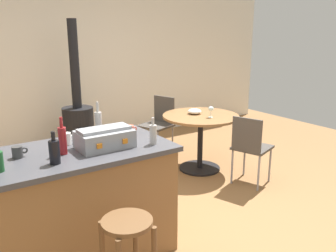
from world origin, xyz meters
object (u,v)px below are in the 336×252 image
at_px(cup_0, 18,152).
at_px(cup_1, 67,139).
at_px(wood_stove, 79,124).
at_px(toolbox, 105,138).
at_px(bottle_1, 54,151).
at_px(cup_2, 130,130).
at_px(folding_chair_far, 159,122).
at_px(bottle_0, 98,124).
at_px(dining_table, 201,128).
at_px(wooden_stool, 128,247).
at_px(folding_chair_near, 250,145).
at_px(bottle_4, 153,134).
at_px(kitchen_island, 79,205).
at_px(wine_glass, 211,109).
at_px(bottle_3, 62,140).
at_px(serving_bowl, 195,111).

bearing_deg(cup_0, cup_1, 13.86).
relative_size(wood_stove, toolbox, 4.71).
distance_m(bottle_1, cup_2, 0.82).
bearing_deg(folding_chair_far, bottle_0, -136.15).
height_order(dining_table, wood_stove, wood_stove).
xyz_separation_m(wood_stove, toolbox, (-0.64, -2.37, 0.50)).
relative_size(wooden_stool, dining_table, 0.68).
distance_m(folding_chair_near, folding_chair_far, 1.50).
height_order(dining_table, toolbox, toolbox).
relative_size(bottle_1, cup_0, 2.06).
distance_m(wood_stove, cup_1, 2.36).
height_order(folding_chair_far, bottle_1, bottle_1).
bearing_deg(folding_chair_far, bottle_4, -123.85).
distance_m(bottle_0, bottle_1, 0.63).
bearing_deg(cup_2, toolbox, -149.13).
relative_size(kitchen_island, wine_glass, 10.28).
distance_m(bottle_0, cup_2, 0.28).
xyz_separation_m(bottle_1, cup_2, (0.75, 0.32, -0.04)).
height_order(wood_stove, bottle_3, wood_stove).
xyz_separation_m(folding_chair_far, serving_bowl, (0.15, -0.63, 0.25)).
bearing_deg(folding_chair_near, bottle_3, -172.90).
bearing_deg(dining_table, wood_stove, 131.14).
height_order(wood_stove, cup_0, wood_stove).
bearing_deg(cup_0, dining_table, 20.36).
xyz_separation_m(folding_chair_far, bottle_0, (-1.57, -1.51, 0.52)).
distance_m(folding_chair_far, bottle_4, 2.35).
relative_size(bottle_4, cup_0, 1.97).
distance_m(folding_chair_near, cup_2, 1.73).
height_order(cup_1, serving_bowl, cup_1).
bearing_deg(bottle_4, folding_chair_far, 56.15).
bearing_deg(cup_0, bottle_0, 10.37).
distance_m(bottle_3, cup_2, 0.66).
height_order(bottle_4, cup_0, bottle_4).
bearing_deg(wooden_stool, toolbox, 75.57).
xyz_separation_m(bottle_1, bottle_4, (0.78, -0.01, -0.00)).
relative_size(cup_2, wine_glass, 0.80).
distance_m(dining_table, bottle_1, 2.56).
relative_size(folding_chair_near, wood_stove, 0.43).
bearing_deg(bottle_4, bottle_1, 179.42).
distance_m(kitchen_island, bottle_0, 0.67).
distance_m(bottle_1, bottle_3, 0.20).
distance_m(folding_chair_near, wood_stove, 2.46).
bearing_deg(cup_1, kitchen_island, -87.78).
distance_m(dining_table, wine_glass, 0.33).
height_order(kitchen_island, cup_2, cup_2).
xyz_separation_m(dining_table, folding_chair_near, (0.17, -0.72, -0.07)).
distance_m(folding_chair_near, cup_0, 2.64).
distance_m(folding_chair_near, bottle_1, 2.50).
bearing_deg(bottle_0, bottle_1, -141.55).
bearing_deg(cup_2, cup_1, 175.64).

